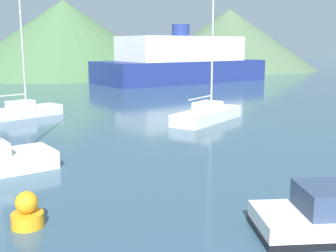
{
  "coord_description": "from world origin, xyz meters",
  "views": [
    {
      "loc": [
        -6.49,
        -3.98,
        4.96
      ],
      "look_at": [
        0.89,
        14.0,
        1.2
      ],
      "focal_mm": 45.0,
      "sensor_mm": 36.0,
      "label": 1
    }
  ],
  "objects": [
    {
      "name": "sailboat_outer",
      "position": [
        -5.0,
        26.56,
        0.48
      ],
      "size": [
        5.88,
        3.87,
        8.06
      ],
      "rotation": [
        0.0,
        0.0,
        0.43
      ],
      "color": "silver",
      "rests_on": "ground_plane"
    },
    {
      "name": "ferry_distant",
      "position": [
        17.12,
        49.05,
        2.67
      ],
      "size": [
        24.43,
        14.09,
        7.65
      ],
      "rotation": [
        0.0,
        0.0,
        0.21
      ],
      "color": "navy",
      "rests_on": "ground_plane"
    },
    {
      "name": "buoy_marker",
      "position": [
        -5.94,
        7.61,
        0.42
      ],
      "size": [
        0.89,
        0.89,
        1.02
      ],
      "color": "orange",
      "rests_on": "ground_plane"
    },
    {
      "name": "sailboat_middle",
      "position": [
        6.3,
        20.32,
        0.54
      ],
      "size": [
        6.33,
        5.08,
        11.34
      ],
      "rotation": [
        0.0,
        0.0,
        0.58
      ],
      "color": "white",
      "rests_on": "ground_plane"
    },
    {
      "name": "hill_east",
      "position": [
        4.84,
        69.53,
        6.17
      ],
      "size": [
        36.15,
        36.15,
        12.35
      ],
      "color": "#476B42",
      "rests_on": "ground_plane"
    },
    {
      "name": "hill_far_east",
      "position": [
        38.62,
        72.87,
        6.07
      ],
      "size": [
        35.32,
        35.32,
        12.14
      ],
      "color": "#4C6647",
      "rests_on": "ground_plane"
    }
  ]
}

